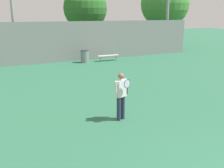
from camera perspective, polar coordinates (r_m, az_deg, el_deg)
tennis_player at (r=8.89m, az=1.99°, el=-2.12°), size 0.55×0.48×1.66m
bench_courtside_near at (r=20.62m, az=-0.82°, el=6.17°), size 1.73×0.40×0.44m
trash_bin at (r=19.94m, az=-5.96°, el=6.02°), size 0.64×0.64×0.95m
back_fence at (r=20.12m, az=-13.40°, el=8.77°), size 25.47×0.06×3.03m
tree_green_tall at (r=29.21m, az=11.44°, el=16.75°), size 5.03×5.03×7.12m
tree_green_broad at (r=25.32m, az=-5.83°, el=16.07°), size 4.03×4.03×6.10m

